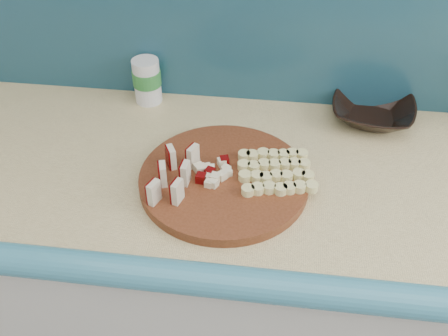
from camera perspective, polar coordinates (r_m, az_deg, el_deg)
kitchen_counter at (r=1.43m, az=12.69°, el=-14.83°), size 2.20×0.63×0.91m
backsplash at (r=1.21m, az=17.07°, el=16.93°), size 2.20×0.02×0.50m
cutting_board at (r=1.04m, az=0.00°, el=-1.30°), size 0.41×0.41×0.02m
apple_wedges at (r=1.00m, az=-5.78°, el=-0.66°), size 0.08×0.15×0.05m
apple_chunks at (r=1.03m, az=-1.24°, el=-0.49°), size 0.06×0.05×0.02m
banana_slices at (r=1.04m, az=5.96°, el=-0.32°), size 0.17×0.15×0.02m
brown_bowl at (r=1.27m, az=16.62°, el=6.29°), size 0.23×0.23×0.05m
canister at (r=1.28m, az=-8.79°, el=9.90°), size 0.07×0.07×0.12m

